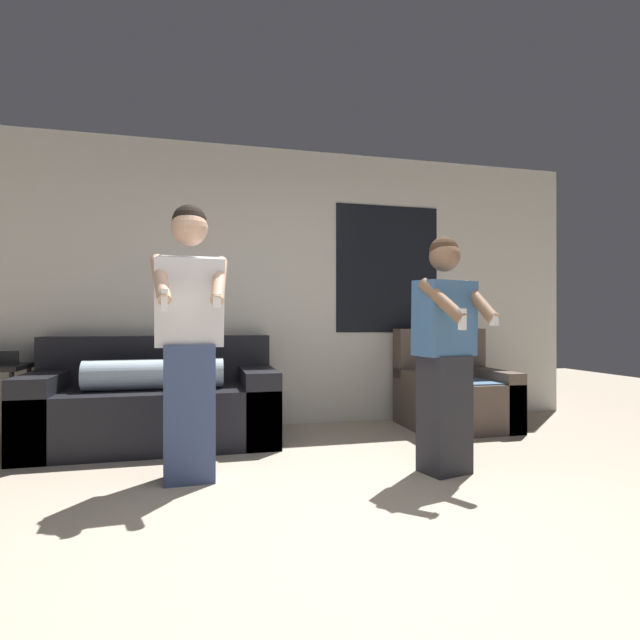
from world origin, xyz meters
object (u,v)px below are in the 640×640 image
at_px(couch, 156,405).
at_px(person_left, 189,339).
at_px(armchair, 453,395).
at_px(person_right, 445,353).

xyz_separation_m(couch, person_left, (0.28, -1.07, 0.58)).
relative_size(armchair, person_right, 0.59).
height_order(couch, person_left, person_left).
relative_size(person_left, person_right, 1.11).
bearing_deg(person_right, person_left, 172.28).
distance_m(person_left, person_right, 1.68).
bearing_deg(armchair, couch, 179.81).
distance_m(armchair, person_right, 1.58).
bearing_deg(person_left, armchair, 23.63).
relative_size(couch, person_right, 1.23).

